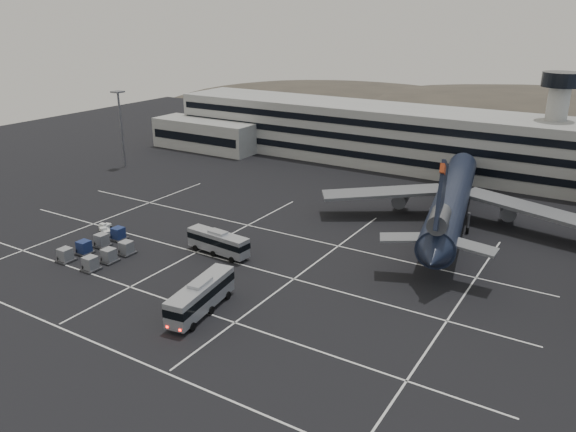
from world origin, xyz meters
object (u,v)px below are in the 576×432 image
at_px(trijet_main, 452,200).
at_px(uld_cluster, 100,249).
at_px(bus_far, 218,241).
at_px(tug_a, 105,227).
at_px(bus_near, 201,295).

height_order(trijet_main, uld_cluster, trijet_main).
xyz_separation_m(trijet_main, bus_far, (-27.44, -30.14, -3.13)).
relative_size(trijet_main, uld_cluster, 4.43).
xyz_separation_m(trijet_main, uld_cluster, (-43.00, -40.14, -4.21)).
xyz_separation_m(tug_a, uld_cluster, (7.75, -7.80, 0.47)).
height_order(trijet_main, bus_near, trijet_main).
bearing_deg(uld_cluster, trijet_main, 43.03).
relative_size(bus_near, bus_far, 1.13).
bearing_deg(bus_near, bus_far, 113.29).
bearing_deg(uld_cluster, bus_near, -12.21).
relative_size(bus_far, uld_cluster, 0.86).
height_order(bus_far, uld_cluster, bus_far).
height_order(bus_near, uld_cluster, bus_near).
distance_m(bus_near, tug_a, 35.34).
relative_size(trijet_main, tug_a, 26.84).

